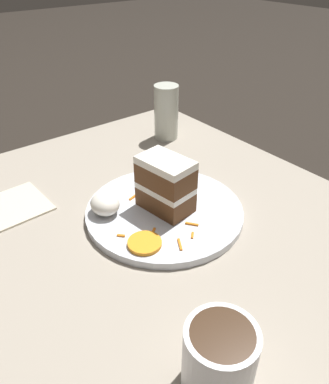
% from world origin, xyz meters
% --- Properties ---
extents(ground_plane, '(6.00, 6.00, 0.00)m').
position_xyz_m(ground_plane, '(0.00, 0.00, 0.00)').
color(ground_plane, black).
rests_on(ground_plane, ground).
extents(dining_table, '(0.95, 0.83, 0.04)m').
position_xyz_m(dining_table, '(0.00, 0.00, 0.02)').
color(dining_table, gray).
rests_on(dining_table, ground).
extents(plate, '(0.30, 0.30, 0.01)m').
position_xyz_m(plate, '(0.03, -0.06, 0.05)').
color(plate, silver).
rests_on(plate, dining_table).
extents(cake_slice, '(0.11, 0.08, 0.10)m').
position_xyz_m(cake_slice, '(0.03, -0.06, 0.10)').
color(cake_slice, brown).
rests_on(cake_slice, plate).
extents(cream_dollop, '(0.06, 0.05, 0.04)m').
position_xyz_m(cream_dollop, '(0.09, 0.04, 0.07)').
color(cream_dollop, white).
rests_on(cream_dollop, plate).
extents(orange_garnish, '(0.06, 0.06, 0.01)m').
position_xyz_m(orange_garnish, '(-0.03, 0.03, 0.06)').
color(orange_garnish, orange).
rests_on(orange_garnish, plate).
extents(carrot_shreds_scatter, '(0.21, 0.16, 0.00)m').
position_xyz_m(carrot_shreds_scatter, '(0.02, -0.02, 0.05)').
color(carrot_shreds_scatter, orange).
rests_on(carrot_shreds_scatter, plate).
extents(drinking_glass, '(0.06, 0.06, 0.14)m').
position_xyz_m(drinking_glass, '(0.30, -0.27, 0.10)').
color(drinking_glass, beige).
rests_on(drinking_glass, dining_table).
extents(coffee_mug, '(0.08, 0.08, 0.10)m').
position_xyz_m(coffee_mug, '(-0.26, 0.10, 0.09)').
color(coffee_mug, white).
rests_on(coffee_mug, dining_table).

